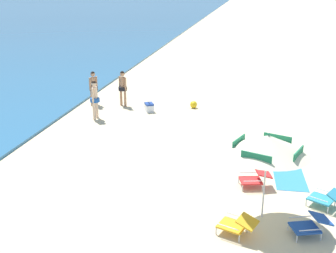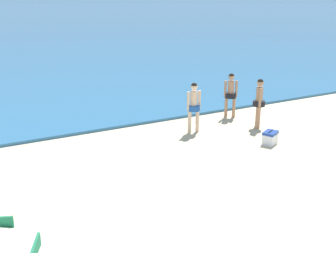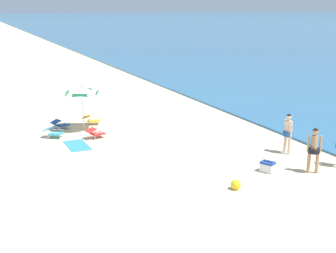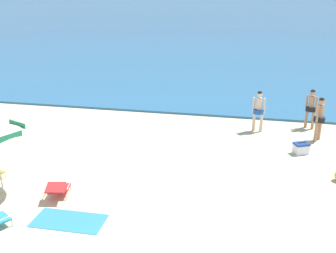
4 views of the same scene
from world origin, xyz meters
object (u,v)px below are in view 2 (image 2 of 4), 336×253
at_px(person_standing_beside, 194,104).
at_px(person_wading_in, 231,92).
at_px(person_standing_near_shore, 259,100).
at_px(cooler_box, 270,138).

distance_m(person_standing_beside, person_wading_in, 2.27).
bearing_deg(person_standing_beside, person_standing_near_shore, -14.84).
distance_m(person_standing_near_shore, cooler_box, 1.80).
bearing_deg(person_standing_near_shore, cooler_box, -116.80).
distance_m(person_standing_near_shore, person_standing_beside, 2.31).
relative_size(person_standing_beside, cooler_box, 2.81).
bearing_deg(person_wading_in, person_standing_beside, -158.52).
bearing_deg(person_wading_in, person_standing_near_shore, -84.86).
bearing_deg(cooler_box, person_standing_near_shore, 63.20).
bearing_deg(cooler_box, person_standing_beside, 126.36).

